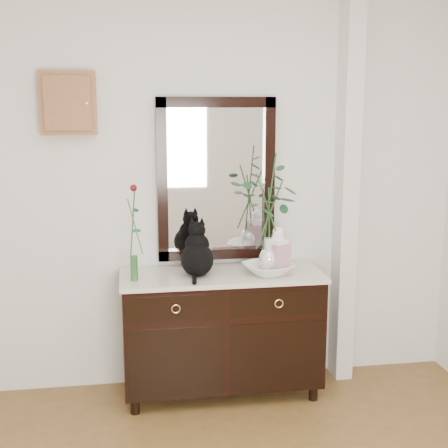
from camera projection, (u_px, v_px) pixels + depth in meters
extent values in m
cube|color=silver|center=(201.00, 193.00, 4.23)|extent=(3.60, 0.04, 2.70)
cube|color=silver|center=(346.00, 191.00, 4.30)|extent=(0.12, 0.20, 2.70)
cube|color=black|center=(222.00, 329.00, 4.17)|extent=(1.30, 0.50, 0.82)
cube|color=beige|center=(222.00, 275.00, 4.10)|extent=(1.33, 0.52, 0.03)
cube|color=black|center=(216.00, 180.00, 4.21)|extent=(0.80, 0.06, 1.10)
cube|color=white|center=(216.00, 179.00, 4.23)|extent=(0.66, 0.01, 0.96)
cube|color=brown|center=(68.00, 103.00, 3.94)|extent=(0.35, 0.10, 0.40)
imported|color=white|center=(268.00, 269.00, 4.06)|extent=(0.40, 0.40, 0.08)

